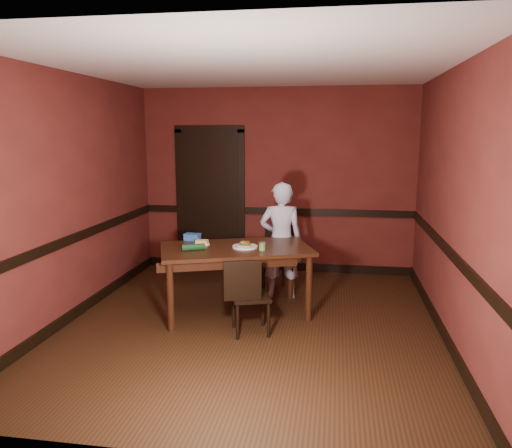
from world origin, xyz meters
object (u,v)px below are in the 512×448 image
(dining_table, at_px, (236,280))
(sauce_jar, at_px, (262,246))
(chair_far, at_px, (274,260))
(sandwich_plate, at_px, (245,246))
(chair_near, at_px, (251,295))
(cheese_saucer, at_px, (202,243))
(person, at_px, (281,240))
(food_tub, at_px, (192,237))

(dining_table, xyz_separation_m, sauce_jar, (0.32, -0.10, 0.43))
(chair_far, relative_size, sandwich_plate, 2.99)
(chair_far, bearing_deg, sandwich_plate, -123.05)
(sandwich_plate, bearing_deg, sauce_jar, -25.05)
(chair_near, distance_m, sandwich_plate, 0.68)
(sandwich_plate, xyz_separation_m, cheese_saucer, (-0.52, 0.06, 0.00))
(sandwich_plate, xyz_separation_m, sauce_jar, (0.21, -0.10, 0.02))
(chair_near, relative_size, person, 0.55)
(chair_near, height_order, sandwich_plate, sandwich_plate)
(chair_near, xyz_separation_m, person, (0.18, 1.20, 0.32))
(chair_near, xyz_separation_m, sandwich_plate, (-0.16, 0.53, 0.40))
(sandwich_plate, xyz_separation_m, food_tub, (-0.69, 0.28, 0.02))
(chair_far, relative_size, chair_near, 1.05)
(chair_far, distance_m, chair_near, 1.41)
(chair_far, bearing_deg, dining_table, -129.58)
(chair_near, distance_m, food_tub, 1.25)
(sandwich_plate, height_order, food_tub, food_tub)
(sandwich_plate, bearing_deg, chair_near, -73.63)
(person, distance_m, cheese_saucer, 1.05)
(dining_table, distance_m, person, 0.87)
(chair_far, relative_size, person, 0.58)
(dining_table, bearing_deg, sandwich_plate, -22.64)
(dining_table, xyz_separation_m, chair_far, (0.33, 0.87, 0.03))
(person, bearing_deg, food_tub, 12.36)
(sandwich_plate, bearing_deg, dining_table, 177.70)
(dining_table, relative_size, chair_far, 1.97)
(chair_far, distance_m, cheese_saucer, 1.16)
(dining_table, height_order, sandwich_plate, sandwich_plate)
(chair_near, bearing_deg, chair_far, -111.28)
(sandwich_plate, bearing_deg, person, 63.63)
(chair_near, distance_m, cheese_saucer, 0.98)
(chair_near, distance_m, sauce_jar, 0.61)
(sauce_jar, relative_size, food_tub, 0.44)
(sandwich_plate, height_order, sauce_jar, sauce_jar)
(sandwich_plate, distance_m, sauce_jar, 0.23)
(person, distance_m, food_tub, 1.10)
(sandwich_plate, bearing_deg, food_tub, 157.95)
(chair_far, height_order, sauce_jar, sauce_jar)
(food_tub, bearing_deg, dining_table, -20.18)
(chair_far, height_order, sandwich_plate, sandwich_plate)
(chair_near, height_order, food_tub, food_tub)
(chair_near, relative_size, cheese_saucer, 4.53)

